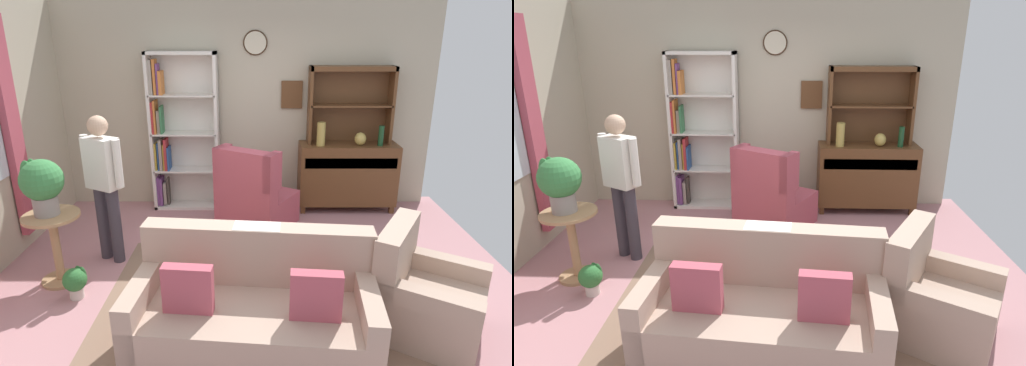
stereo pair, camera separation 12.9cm
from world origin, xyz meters
The scene contains 18 objects.
ground_plane centered at (0.00, 0.00, -0.01)m, with size 5.40×4.60×0.02m, color #B27A7F.
wall_back centered at (0.00, 2.13, 1.40)m, with size 5.00×0.09×2.80m.
area_rug centered at (0.20, -0.30, 0.00)m, with size 2.93×2.18×0.01m, color #846651.
bookshelf centered at (-0.93, 1.95, 1.04)m, with size 0.90×0.30×2.10m.
sideboard centered at (1.35, 1.86, 0.51)m, with size 1.30×0.45×0.92m.
sideboard_hutch centered at (1.35, 1.97, 1.56)m, with size 1.10×0.26×1.00m.
vase_tall centered at (0.96, 1.78, 1.07)m, with size 0.11×0.11×0.31m, color tan.
vase_round centered at (1.48, 1.79, 1.01)m, with size 0.15×0.15×0.17m, color tan.
bottle_wine centered at (1.74, 1.77, 1.05)m, with size 0.07×0.07×0.26m, color #194223.
couch_floral centered at (0.09, -0.94, 0.31)m, with size 1.87×1.01×0.90m.
armchair_floral centered at (1.46, -0.74, 0.29)m, with size 1.06×1.05×0.88m.
wingback_chair centered at (0.09, 1.22, 0.38)m, with size 1.08×1.09×1.05m.
plant_stand centered at (-1.81, -0.01, 0.44)m, with size 0.52×0.52×0.71m.
potted_plant_large centered at (-1.85, 0.00, 1.02)m, with size 0.38×0.38×0.53m.
potted_plant_small centered at (-1.54, -0.29, 0.18)m, with size 0.21×0.21×0.30m.
person_reading centered at (-1.44, 0.43, 0.91)m, with size 0.50×0.34×1.56m.
coffee_table centered at (0.25, 0.05, 0.35)m, with size 0.80×0.50×0.42m.
book_stack centered at (0.23, 0.02, 0.45)m, with size 0.21×0.15×0.07m.
Camera 1 is at (0.11, -3.69, 2.31)m, focal length 30.08 mm.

